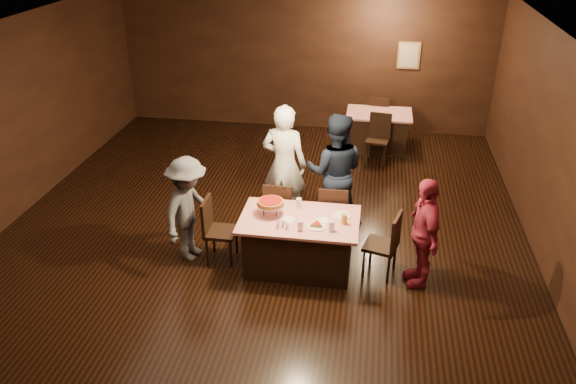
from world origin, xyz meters
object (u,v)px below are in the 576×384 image
object	(u,v)px
chair_far_right	(333,213)
glass_back	(299,203)
chair_end_left	(221,231)
chair_back_near	(378,139)
back_table	(378,131)
chair_end_right	(381,244)
diner_navy_hoodie	(335,172)
diner_red_shirt	(423,232)
chair_back_far	(379,117)
glass_front_left	(300,226)
main_table	(299,243)
chair_far_left	(280,209)
glass_front_right	(332,226)
diner_white_jacket	(284,165)
glass_amber	(344,219)
plate_empty	(341,216)
pizza_stand	(271,203)
diner_grey_knit	(189,209)

from	to	relation	value
chair_far_right	glass_back	world-z (taller)	chair_far_right
chair_end_left	chair_back_near	bearing A→B (deg)	-29.27
back_table	chair_end_right	bearing A→B (deg)	-88.69
diner_navy_hoodie	diner_red_shirt	world-z (taller)	diner_navy_hoodie
chair_end_left	chair_back_far	size ratio (longest dim) A/B	1.00
chair_back_near	glass_back	bearing A→B (deg)	-97.41
chair_back_far	glass_front_left	xyz separation A→B (m)	(-0.95, -5.35, 0.37)
main_table	chair_far_left	bearing A→B (deg)	118.07
diner_red_shirt	glass_front_left	world-z (taller)	diner_red_shirt
glass_front_right	glass_back	bearing A→B (deg)	132.27
chair_far_right	chair_back_near	size ratio (longest dim) A/B	1.00
main_table	chair_back_near	size ratio (longest dim) A/B	1.68
chair_far_right	glass_front_right	xyz separation A→B (m)	(0.05, -1.00, 0.37)
diner_white_jacket	diner_red_shirt	distance (m)	2.45
chair_far_left	chair_end_left	size ratio (longest dim) A/B	1.00
back_table	chair_far_right	size ratio (longest dim) A/B	1.37
chair_far_right	glass_amber	world-z (taller)	chair_far_right
chair_far_left	chair_back_far	world-z (taller)	same
chair_end_right	glass_back	bearing A→B (deg)	-89.87
back_table	plate_empty	distance (m)	4.34
main_table	diner_navy_hoodie	world-z (taller)	diner_navy_hoodie
main_table	glass_front_left	xyz separation A→B (m)	(0.05, -0.30, 0.46)
chair_far_left	main_table	bearing A→B (deg)	119.09
diner_red_shirt	glass_front_right	distance (m)	1.19
diner_navy_hoodie	chair_end_right	bearing A→B (deg)	121.53
diner_white_jacket	chair_end_right	bearing A→B (deg)	148.64
chair_end_left	pizza_stand	distance (m)	0.85
plate_empty	glass_front_left	xyz separation A→B (m)	(-0.50, -0.45, 0.06)
chair_far_right	glass_front_right	distance (m)	1.07
chair_far_left	diner_red_shirt	xyz separation A→B (m)	(2.02, -0.84, 0.29)
chair_back_far	chair_far_right	bearing A→B (deg)	87.24
diner_white_jacket	pizza_stand	xyz separation A→B (m)	(0.01, -1.22, -0.01)
chair_far_left	diner_white_jacket	bearing A→B (deg)	-87.62
glass_amber	glass_front_left	bearing A→B (deg)	-155.56
main_table	pizza_stand	size ratio (longest dim) A/B	4.21
chair_back_far	plate_empty	world-z (taller)	chair_back_far
chair_end_left	diner_navy_hoodie	bearing A→B (deg)	-50.38
chair_far_right	chair_end_right	xyz separation A→B (m)	(0.70, -0.75, 0.00)
chair_end_left	chair_back_far	distance (m)	5.47
pizza_stand	glass_front_left	world-z (taller)	pizza_stand
diner_red_shirt	pizza_stand	distance (m)	2.04
chair_far_right	chair_end_right	world-z (taller)	same
back_table	chair_far_left	xyz separation A→B (m)	(-1.40, -3.70, 0.09)
back_table	glass_amber	bearing A→B (deg)	-95.06
pizza_stand	chair_end_left	bearing A→B (deg)	-175.91
back_table	glass_front_left	xyz separation A→B (m)	(-0.95, -4.75, 0.46)
diner_navy_hoodie	diner_grey_knit	xyz separation A→B (m)	(-1.92, -1.20, -0.15)
glass_front_left	glass_amber	world-z (taller)	same
pizza_stand	glass_front_left	bearing A→B (deg)	-37.87
pizza_stand	plate_empty	xyz separation A→B (m)	(0.95, 0.10, -0.17)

